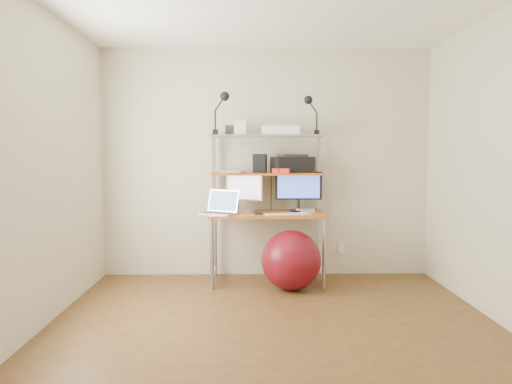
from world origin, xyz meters
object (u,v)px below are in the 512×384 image
(exercise_ball, at_px, (291,260))
(monitor_silver, at_px, (245,190))
(monitor_black, at_px, (299,188))
(laptop, at_px, (221,209))
(printer, at_px, (292,164))

(exercise_ball, bearing_deg, monitor_silver, 137.94)
(monitor_black, bearing_deg, laptop, -164.82)
(monitor_silver, xyz_separation_m, exercise_ball, (0.46, -0.42, -0.67))
(laptop, height_order, printer, printer)
(monitor_silver, distance_m, exercise_ball, 0.92)
(monitor_black, xyz_separation_m, printer, (-0.06, 0.05, 0.25))
(laptop, bearing_deg, printer, 46.68)
(monitor_black, distance_m, printer, 0.27)
(exercise_ball, bearing_deg, laptop, 163.90)
(laptop, xyz_separation_m, exercise_ball, (0.70, -0.20, -0.49))
(monitor_silver, bearing_deg, monitor_black, 15.71)
(printer, relative_size, exercise_ball, 0.79)
(laptop, bearing_deg, monitor_black, 42.16)
(printer, height_order, exercise_ball, printer)
(monitor_black, xyz_separation_m, laptop, (-0.81, -0.21, -0.20))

